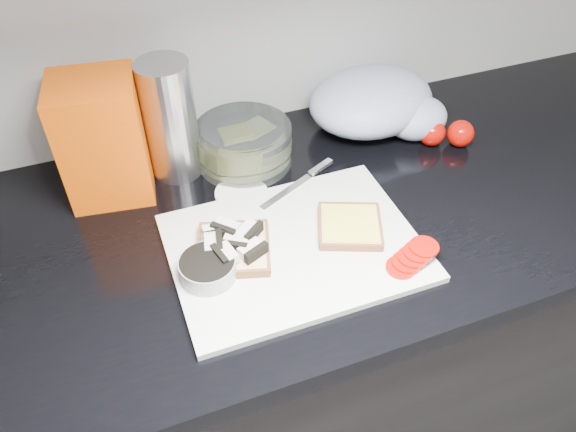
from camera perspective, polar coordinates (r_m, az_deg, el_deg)
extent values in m
cube|color=black|center=(1.37, 2.17, -13.59)|extent=(3.50, 0.60, 0.86)
cube|color=black|center=(1.02, 2.82, 0.40)|extent=(3.50, 0.64, 0.04)
cube|color=silver|center=(0.92, 0.66, -3.19)|extent=(0.40, 0.30, 0.01)
cube|color=beige|center=(0.90, -5.54, -3.36)|extent=(0.14, 0.14, 0.02)
cube|color=silver|center=(0.91, -7.37, -1.50)|extent=(0.04, 0.03, 0.02)
cube|color=black|center=(0.91, -7.37, -1.50)|extent=(0.04, 0.01, 0.02)
cube|color=silver|center=(0.91, -6.20, -1.11)|extent=(0.04, 0.04, 0.02)
cube|color=black|center=(0.91, -6.20, -1.11)|extent=(0.04, 0.04, 0.02)
cube|color=silver|center=(0.91, -4.12, -1.51)|extent=(0.05, 0.04, 0.02)
cube|color=black|center=(0.91, -4.12, -1.51)|extent=(0.04, 0.03, 0.02)
cube|color=silver|center=(0.89, -7.74, -2.83)|extent=(0.03, 0.04, 0.02)
cube|color=black|center=(0.89, -7.74, -2.83)|extent=(0.02, 0.04, 0.02)
cube|color=silver|center=(0.89, -5.30, -2.68)|extent=(0.05, 0.04, 0.02)
cube|color=black|center=(0.89, -5.30, -2.68)|extent=(0.04, 0.03, 0.02)
cube|color=silver|center=(0.88, -3.76, -3.40)|extent=(0.05, 0.04, 0.02)
cube|color=black|center=(0.88, -3.76, -3.40)|extent=(0.04, 0.03, 0.02)
cube|color=silver|center=(0.87, -6.24, -3.83)|extent=(0.03, 0.04, 0.02)
cube|color=black|center=(0.87, -6.24, -3.83)|extent=(0.02, 0.04, 0.02)
cube|color=beige|center=(0.94, 6.29, -1.03)|extent=(0.13, 0.13, 0.01)
cube|color=#F2E247|center=(0.94, 6.33, -0.68)|extent=(0.12, 0.12, 0.00)
cylinder|color=#A80B03|center=(0.90, 11.38, -5.15)|extent=(0.06, 0.06, 0.01)
cylinder|color=#A80B03|center=(0.90, 11.96, -4.63)|extent=(0.06, 0.06, 0.01)
cylinder|color=#A80B03|center=(0.90, 12.53, -4.11)|extent=(0.05, 0.05, 0.01)
cylinder|color=#A80B03|center=(0.91, 13.09, -3.60)|extent=(0.05, 0.05, 0.01)
cylinder|color=#A80B03|center=(0.91, 13.65, -3.09)|extent=(0.06, 0.06, 0.01)
cube|color=silver|center=(1.01, -0.17, 2.47)|extent=(0.12, 0.07, 0.00)
cube|color=silver|center=(1.06, 3.32, 4.96)|extent=(0.06, 0.04, 0.01)
cylinder|color=#949998|center=(0.87, -8.11, -5.55)|extent=(0.09, 0.09, 0.04)
cylinder|color=black|center=(0.86, -8.23, -4.76)|extent=(0.08, 0.08, 0.01)
cylinder|color=white|center=(1.03, -4.77, 2.34)|extent=(0.13, 0.13, 0.01)
cylinder|color=silver|center=(1.08, -4.52, 7.26)|extent=(0.18, 0.18, 0.08)
cube|color=#F2E247|center=(1.08, -5.28, 6.82)|extent=(0.06, 0.04, 0.04)
cube|color=#FFED98|center=(1.11, -3.22, 7.08)|extent=(0.08, 0.07, 0.01)
cube|color=#E84003|center=(1.02, -18.29, 7.41)|extent=(0.16, 0.15, 0.22)
cylinder|color=#B1B1B6|center=(1.04, -11.87, 9.48)|extent=(0.09, 0.09, 0.22)
ellipsoid|color=#A1AEC7|center=(1.19, 8.43, 11.51)|extent=(0.29, 0.24, 0.12)
ellipsoid|color=#A1AEC7|center=(1.18, 12.98, 9.68)|extent=(0.14, 0.12, 0.08)
sphere|color=#A80B03|center=(1.17, 14.41, 8.20)|extent=(0.05, 0.05, 0.05)
sphere|color=#A80B03|center=(1.18, 17.13, 8.00)|extent=(0.05, 0.05, 0.05)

